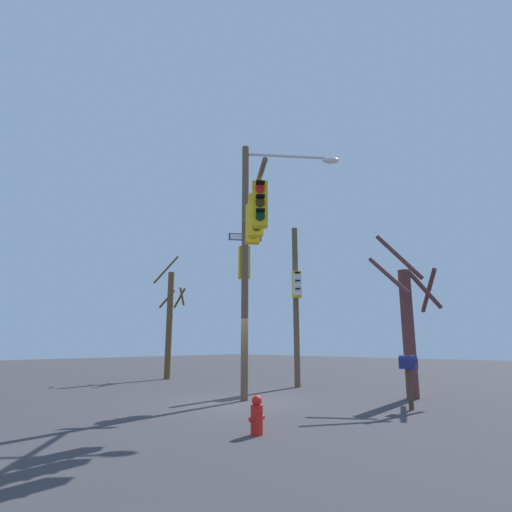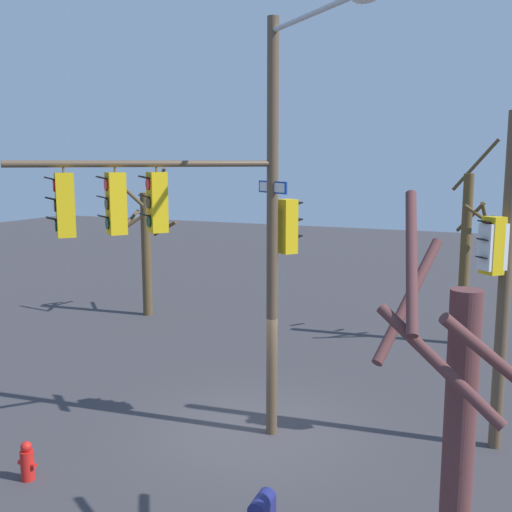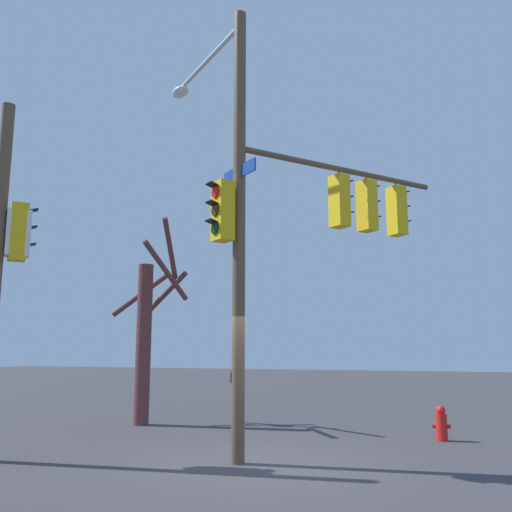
{
  "view_description": "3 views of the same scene",
  "coord_description": "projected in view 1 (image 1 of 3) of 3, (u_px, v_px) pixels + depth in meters",
  "views": [
    {
      "loc": [
        9.23,
        9.17,
        1.72
      ],
      "look_at": [
        -0.97,
        -0.08,
        4.64
      ],
      "focal_mm": 28.97,
      "sensor_mm": 36.0,
      "label": 1
    },
    {
      "loc": [
        -4.89,
        11.16,
        5.69
      ],
      "look_at": [
        -0.02,
        -0.06,
        3.77
      ],
      "focal_mm": 42.37,
      "sensor_mm": 36.0,
      "label": 2
    },
    {
      "loc": [
        2.96,
        -9.11,
        1.95
      ],
      "look_at": [
        -0.18,
        0.34,
        3.65
      ],
      "focal_mm": 37.9,
      "sensor_mm": 36.0,
      "label": 3
    }
  ],
  "objects": [
    {
      "name": "ground_plane",
      "position": [
        236.0,
        402.0,
        12.35
      ],
      "size": [
        80.0,
        80.0,
        0.0
      ],
      "primitive_type": "plane",
      "color": "#3C393C"
    },
    {
      "name": "mailbox",
      "position": [
        409.0,
        367.0,
        11.14
      ],
      "size": [
        0.25,
        0.45,
        1.41
      ],
      "rotation": [
        0.0,
        0.0,
        0.03
      ],
      "color": "#4C3823",
      "rests_on": "ground"
    },
    {
      "name": "bare_tree_across_street",
      "position": [
        170.0,
        320.0,
        20.97
      ],
      "size": [
        1.47,
        1.72,
        6.4
      ],
      "color": "brown",
      "rests_on": "ground"
    },
    {
      "name": "fire_hydrant",
      "position": [
        257.0,
        416.0,
        8.0
      ],
      "size": [
        0.38,
        0.24,
        0.73
      ],
      "color": "red",
      "rests_on": "ground"
    },
    {
      "name": "bare_tree_behind_pole",
      "position": [
        409.0,
        322.0,
        13.59
      ],
      "size": [
        2.18,
        2.17,
        5.33
      ],
      "color": "brown",
      "rests_on": "ground"
    },
    {
      "name": "secondary_pole_assembly",
      "position": [
        296.0,
        297.0,
        17.23
      ],
      "size": [
        0.66,
        0.66,
        6.63
      ],
      "rotation": [
        0.0,
        0.0,
        0.77
      ],
      "color": "brown",
      "rests_on": "ground"
    },
    {
      "name": "main_signal_pole_assembly",
      "position": [
        254.0,
        238.0,
        12.52
      ],
      "size": [
        5.95,
        4.35,
        8.43
      ],
      "rotation": [
        0.0,
        0.0,
        0.85
      ],
      "color": "brown",
      "rests_on": "ground"
    }
  ]
}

